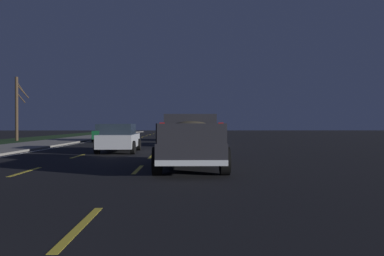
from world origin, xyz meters
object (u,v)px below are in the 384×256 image
Objects in this scene: sedan_white at (187,135)px; sedan_blue at (188,132)px; pickup_truck at (190,140)px; sedan_silver at (119,138)px; sedan_green at (108,133)px; bare_tree_far at (17,107)px.

sedan_white and sedan_blue have the same top height.
pickup_truck is at bearing 179.82° from sedan_white.
sedan_silver is (7.55, 3.73, -0.20)m from pickup_truck.
bare_tree_far is at bearing 76.01° from sedan_green.
sedan_green is 0.74× the size of bare_tree_far.
sedan_blue is at bearing -0.45° from pickup_truck.
pickup_truck is 8.42m from sedan_silver.
sedan_white is 0.74× the size of bare_tree_far.
pickup_truck is at bearing -161.26° from sedan_green.
sedan_white is 8.34m from sedan_blue.
sedan_silver is at bearing 26.30° from pickup_truck.
bare_tree_far is at bearing 61.90° from sedan_white.
sedan_green is 9.51m from bare_tree_far.
pickup_truck reaches higher than sedan_green.
sedan_silver is at bearing -141.18° from bare_tree_far.
sedan_blue is at bearing -14.69° from sedan_silver.
sedan_white is (14.11, -0.05, -0.20)m from pickup_truck.
sedan_white is (-6.26, -6.96, 0.00)m from sedan_green.
bare_tree_far reaches higher than pickup_truck.
sedan_silver is at bearing 150.10° from sedan_white.
bare_tree_far reaches higher than sedan_blue.
pickup_truck is 1.22× the size of sedan_silver.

